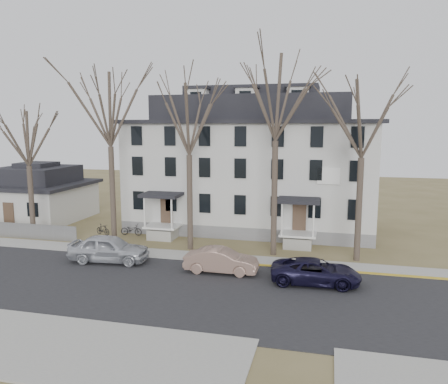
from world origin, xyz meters
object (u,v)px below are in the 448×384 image
(tree_bungalow, at_px, (27,135))
(tree_far_left, at_px, (109,104))
(tree_mid_right, at_px, (363,113))
(car_navy, at_px, (316,272))
(tree_center, at_px, (276,90))
(bicycle_right, at_px, (103,230))
(tree_mid_left, at_px, (189,114))
(car_silver, at_px, (109,249))
(bicycle_left, at_px, (131,230))
(boarding_house, at_px, (252,165))
(small_house, at_px, (39,196))
(car_tan, at_px, (221,261))

(tree_bungalow, bearing_deg, tree_far_left, 0.00)
(tree_mid_right, distance_m, car_navy, 10.56)
(tree_center, height_order, bicycle_right, tree_center)
(tree_mid_left, height_order, tree_mid_right, same)
(tree_mid_right, relative_size, car_silver, 2.47)
(tree_center, bearing_deg, tree_bungalow, 180.00)
(tree_center, xyz_separation_m, bicycle_left, (-11.79, 2.47, -10.62))
(boarding_house, distance_m, small_house, 20.34)
(tree_mid_right, xyz_separation_m, car_navy, (-2.48, -5.08, -8.91))
(small_house, bearing_deg, tree_far_left, -29.39)
(small_house, relative_size, tree_far_left, 0.63)
(car_silver, relative_size, car_navy, 1.04)
(car_silver, bearing_deg, tree_center, -73.29)
(tree_bungalow, xyz_separation_m, car_navy, (22.02, -5.08, -7.43))
(tree_center, distance_m, car_tan, 11.58)
(tree_center, bearing_deg, bicycle_right, 171.83)
(car_tan, bearing_deg, tree_center, -30.69)
(bicycle_left, bearing_deg, bicycle_right, 98.56)
(tree_bungalow, xyz_separation_m, car_silver, (8.83, -4.20, -7.24))
(boarding_house, height_order, small_house, boarding_house)
(boarding_house, xyz_separation_m, small_house, (-20.00, -1.96, -3.13))
(bicycle_right, bearing_deg, boarding_house, -41.28)
(boarding_house, height_order, car_silver, boarding_house)
(boarding_house, bearing_deg, car_navy, -65.54)
(tree_far_left, bearing_deg, car_navy, -18.69)
(boarding_house, xyz_separation_m, tree_far_left, (-9.00, -8.15, 4.96))
(small_house, bearing_deg, boarding_house, 5.59)
(tree_bungalow, bearing_deg, car_navy, -13.00)
(tree_center, distance_m, tree_bungalow, 19.23)
(car_tan, distance_m, bicycle_left, 11.55)
(tree_far_left, xyz_separation_m, car_tan, (9.42, -4.50, -9.61))
(tree_mid_left, relative_size, tree_mid_right, 1.00)
(tree_mid_right, bearing_deg, tree_bungalow, 180.00)
(boarding_house, relative_size, car_navy, 4.19)
(small_house, distance_m, car_tan, 23.10)
(tree_bungalow, height_order, bicycle_left, tree_bungalow)
(bicycle_left, bearing_deg, tree_center, -104.27)
(tree_far_left, distance_m, tree_bungalow, 7.34)
(small_house, height_order, car_silver, small_house)
(boarding_house, bearing_deg, tree_center, -69.80)
(tree_mid_right, bearing_deg, tree_mid_left, 180.00)
(small_house, relative_size, tree_bungalow, 0.81)
(car_silver, bearing_deg, car_tan, -97.97)
(tree_far_left, xyz_separation_m, tree_center, (12.00, 0.00, 0.74))
(tree_far_left, bearing_deg, boarding_house, 42.18)
(tree_mid_right, bearing_deg, car_tan, -150.89)
(tree_mid_right, relative_size, tree_bungalow, 1.18)
(boarding_house, height_order, bicycle_left, boarding_house)
(tree_far_left, distance_m, tree_mid_right, 17.52)
(bicycle_right, bearing_deg, tree_bungalow, 132.03)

